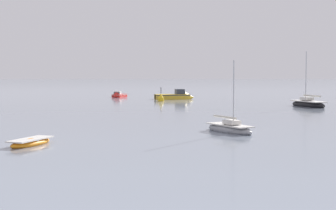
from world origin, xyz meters
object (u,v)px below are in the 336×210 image
at_px(sailboat_moored_3, 229,129).
at_px(motorboat_moored_1, 117,96).
at_px(rowboat_moored_1, 30,143).
at_px(channel_buoy, 160,98).
at_px(sailboat_moored_0, 307,104).
at_px(motorboat_moored_0, 177,97).

bearing_deg(sailboat_moored_3, motorboat_moored_1, 164.33).
distance_m(rowboat_moored_1, channel_buoy, 47.41).
distance_m(sailboat_moored_0, sailboat_moored_3, 31.08).
bearing_deg(motorboat_moored_0, sailboat_moored_0, -61.17).
bearing_deg(sailboat_moored_0, motorboat_moored_0, 23.02).
distance_m(motorboat_moored_1, sailboat_moored_3, 54.93).
xyz_separation_m(motorboat_moored_0, motorboat_moored_1, (-10.53, 6.57, -0.13)).
bearing_deg(sailboat_moored_3, rowboat_moored_1, -91.75).
bearing_deg(sailboat_moored_0, channel_buoy, 39.22).
bearing_deg(motorboat_moored_0, channel_buoy, -124.84).
height_order(sailboat_moored_0, rowboat_moored_1, sailboat_moored_0).
relative_size(motorboat_moored_0, sailboat_moored_3, 1.27).
bearing_deg(rowboat_moored_1, sailboat_moored_0, -16.33).
relative_size(motorboat_moored_0, rowboat_moored_1, 1.89).
relative_size(sailboat_moored_0, sailboat_moored_3, 1.36).
bearing_deg(motorboat_moored_0, sailboat_moored_3, -98.75).
relative_size(sailboat_moored_0, motorboat_moored_1, 1.63).
bearing_deg(motorboat_moored_0, rowboat_moored_1, -112.51).
xyz_separation_m(sailboat_moored_0, channel_buoy, (-18.99, 12.23, 0.14)).
relative_size(sailboat_moored_3, channel_buoy, 2.35).
height_order(motorboat_moored_1, sailboat_moored_3, sailboat_moored_3).
bearing_deg(motorboat_moored_1, rowboat_moored_1, 18.22).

